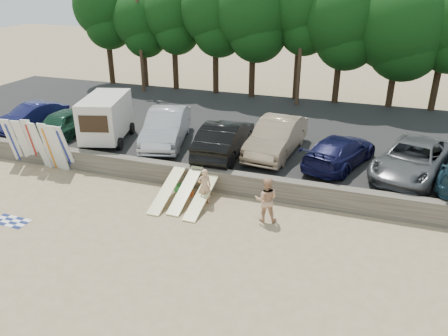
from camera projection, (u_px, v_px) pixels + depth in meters
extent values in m
plane|color=tan|center=(174.00, 219.00, 17.58)|extent=(120.00, 120.00, 0.00)
cube|color=#6B6356|center=(202.00, 178.00, 19.97)|extent=(44.00, 0.50, 1.00)
cube|color=#282828|center=(247.00, 130.00, 26.51)|extent=(44.00, 14.50, 0.70)
cylinder|color=#382616|center=(110.00, 58.00, 35.77)|extent=(0.44, 0.44, 4.10)
sphere|color=#124114|center=(105.00, 6.00, 34.15)|extent=(4.94, 4.94, 4.94)
cylinder|color=#382616|center=(145.00, 64.00, 34.95)|extent=(0.44, 0.44, 3.53)
sphere|color=#124114|center=(141.00, 19.00, 33.55)|extent=(4.51, 4.51, 4.51)
cylinder|color=#382616|center=(175.00, 64.00, 34.09)|extent=(0.44, 0.44, 3.86)
sphere|color=#124114|center=(173.00, 13.00, 32.55)|extent=(4.52, 4.52, 4.52)
cylinder|color=#382616|center=(216.00, 66.00, 32.84)|extent=(0.44, 0.44, 4.05)
sphere|color=#124114|center=(215.00, 10.00, 31.23)|extent=(5.05, 5.05, 5.05)
cylinder|color=#382616|center=(252.00, 69.00, 31.77)|extent=(0.44, 0.44, 4.08)
sphere|color=#124114|center=(254.00, 11.00, 30.14)|extent=(5.57, 5.57, 5.57)
cylinder|color=#382616|center=(297.00, 69.00, 31.16)|extent=(0.44, 0.44, 4.28)
sphere|color=#124114|center=(301.00, 7.00, 29.46)|extent=(4.65, 4.65, 4.65)
cylinder|color=#382616|center=(337.00, 75.00, 30.32)|extent=(0.44, 0.44, 3.91)
sphere|color=#124114|center=(343.00, 17.00, 28.77)|extent=(5.64, 5.64, 5.64)
cylinder|color=#382616|center=(392.00, 79.00, 29.36)|extent=(0.44, 0.44, 3.72)
sphere|color=#124114|center=(401.00, 23.00, 27.88)|extent=(6.40, 6.40, 6.40)
cylinder|color=#382616|center=(436.00, 82.00, 28.53)|extent=(0.44, 0.44, 3.83)
sphere|color=#124114|center=(448.00, 21.00, 27.01)|extent=(4.88, 4.88, 4.88)
cylinder|color=#473321|center=(139.00, 31.00, 32.27)|extent=(0.26, 0.26, 9.00)
cylinder|color=#473321|center=(301.00, 38.00, 28.70)|extent=(0.26, 0.26, 9.00)
cube|color=beige|center=(106.00, 116.00, 23.31)|extent=(2.90, 4.22, 2.11)
cube|color=black|center=(93.00, 124.00, 21.46)|extent=(1.40, 0.43, 0.86)
cylinder|color=black|center=(82.00, 143.00, 22.66)|extent=(0.36, 0.66, 0.63)
cylinder|color=black|center=(120.00, 144.00, 22.56)|extent=(0.36, 0.66, 0.63)
cylinder|color=black|center=(97.00, 127.00, 24.94)|extent=(0.36, 0.66, 0.63)
cylinder|color=black|center=(132.00, 128.00, 24.84)|extent=(0.36, 0.66, 0.63)
imported|color=#131543|center=(32.00, 116.00, 25.55)|extent=(2.59, 4.58, 1.43)
imported|color=#143827|center=(70.00, 121.00, 24.64)|extent=(1.94, 4.49, 1.51)
imported|color=#A2A2A7|center=(166.00, 127.00, 23.21)|extent=(3.23, 5.74, 1.79)
imported|color=black|center=(225.00, 138.00, 21.71)|extent=(1.97, 5.28, 1.72)
imported|color=#9D8264|center=(276.00, 137.00, 21.85)|extent=(2.34, 5.47, 1.76)
imported|color=black|center=(340.00, 151.00, 20.51)|extent=(3.55, 5.34, 1.44)
imported|color=#4B4D50|center=(413.00, 159.00, 19.50)|extent=(4.24, 6.13, 1.56)
cube|color=silver|center=(13.00, 141.00, 22.23)|extent=(0.62, 0.83, 2.52)
cube|color=silver|center=(24.00, 142.00, 22.08)|extent=(0.61, 0.86, 2.51)
cube|color=silver|center=(32.00, 142.00, 22.02)|extent=(0.58, 0.69, 2.55)
cube|color=silver|center=(40.00, 146.00, 21.61)|extent=(0.61, 0.76, 2.54)
cube|color=silver|center=(49.00, 146.00, 21.52)|extent=(0.52, 0.69, 2.54)
cube|color=silver|center=(58.00, 148.00, 21.28)|extent=(0.53, 0.73, 2.53)
cube|color=silver|center=(65.00, 148.00, 21.33)|extent=(0.52, 0.86, 2.49)
cube|color=beige|center=(167.00, 190.00, 18.84)|extent=(0.56, 2.87, 1.00)
cube|color=beige|center=(185.00, 190.00, 18.79)|extent=(0.56, 2.85, 1.06)
cube|color=beige|center=(201.00, 197.00, 18.42)|extent=(0.56, 2.91, 0.87)
imported|color=tan|center=(204.00, 186.00, 18.49)|extent=(0.70, 0.61, 1.61)
imported|color=tan|center=(266.00, 200.00, 17.11)|extent=(1.04, 0.88, 1.87)
cube|color=green|center=(179.00, 188.00, 19.78)|extent=(0.44, 0.39, 0.32)
cube|color=#EB541B|center=(189.00, 193.00, 19.43)|extent=(0.35, 0.31, 0.22)
plane|color=white|center=(11.00, 221.00, 17.42)|extent=(1.55, 1.55, 0.00)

